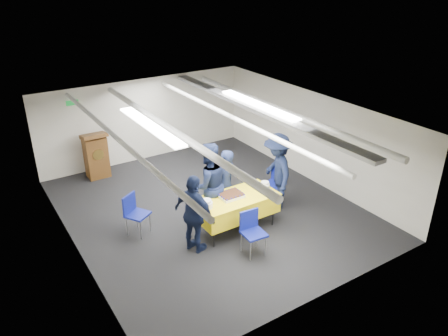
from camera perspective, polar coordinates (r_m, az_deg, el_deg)
The scene contains 14 objects.
ground at distance 10.08m, azimuth -1.89°, elevation -5.35°, with size 7.00×7.00×0.00m, color black.
room_shell at distance 9.66m, azimuth -2.81°, elevation 5.15°, with size 6.00×7.00×2.30m.
serving_table at distance 9.09m, azimuth 1.61°, elevation -4.91°, with size 1.72×0.85×0.77m.
sheet_cake at distance 8.95m, azimuth 0.90°, elevation -3.56°, with size 0.49×0.38×0.09m.
plate_stack_left at distance 8.57m, azimuth -2.28°, elevation -4.71°, with size 0.23×0.23×0.17m.
plate_stack_right at distance 9.28m, azimuth 5.36°, elevation -2.31°, with size 0.20×0.20×0.17m.
podium at distance 11.79m, azimuth -16.37°, elevation 1.66°, with size 0.62×0.53×1.25m.
chair_near at distance 8.43m, azimuth 3.62°, elevation -7.81°, with size 0.45×0.45×0.87m.
chair_right at distance 10.26m, azimuth 6.87°, elevation -1.55°, with size 0.54×0.54×0.87m.
chair_left at distance 9.16m, azimuth -11.68°, elevation -5.43°, with size 0.58×0.58×0.87m.
sailor_a at distance 9.45m, azimuth 0.15°, elevation -2.09°, with size 0.57×0.38×1.57m, color black.
sailor_b at distance 9.10m, azimuth -2.07°, elevation -2.22°, with size 0.90×0.70×1.86m, color black.
sailor_c at distance 8.33m, azimuth -3.87°, elevation -6.05°, with size 0.94×0.39×1.61m, color black.
sailor_d at distance 9.84m, azimuth 6.93°, elevation -0.45°, with size 1.15×0.66×1.78m, color black.
Camera 1 is at (-4.40, -7.48, 5.12)m, focal length 35.00 mm.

